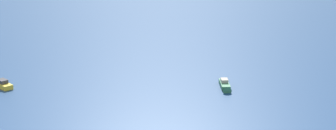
{
  "coord_description": "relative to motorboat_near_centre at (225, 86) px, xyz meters",
  "views": [
    {
      "loc": [
        -23.08,
        104.83,
        53.21
      ],
      "look_at": [
        0.0,
        0.0,
        19.44
      ],
      "focal_mm": 70.91,
      "sensor_mm": 36.0,
      "label": 1
    }
  ],
  "objects": [
    {
      "name": "motorboat_near_centre",
      "position": [
        0.0,
        0.0,
        0.0
      ],
      "size": [
        4.13,
        8.27,
        2.32
      ],
      "color": "#33704C",
      "rests_on": "ground_plane"
    }
  ]
}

